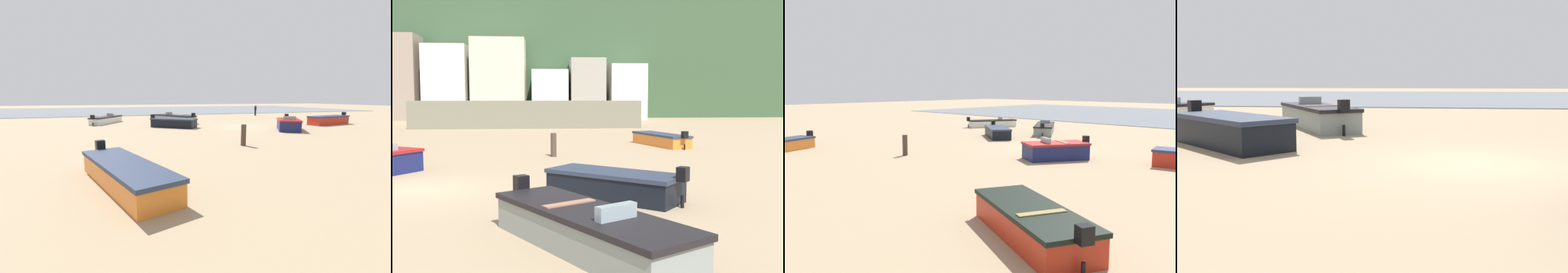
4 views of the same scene
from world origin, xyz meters
TOP-DOWN VIEW (x-y plane):
  - ground_plane at (0.00, 0.00)m, footprint 160.00×160.00m
  - tidal_water at (0.00, -36.00)m, footprint 80.00×36.00m
  - boat_grey_1 at (4.99, -6.58)m, footprint 4.02×5.27m
  - boat_black_5 at (6.21, -1.86)m, footprint 4.19×3.79m

SIDE VIEW (x-z plane):
  - ground_plane at x=0.00m, z-range 0.00..0.00m
  - tidal_water at x=0.00m, z-range 0.00..0.06m
  - boat_black_5 at x=6.21m, z-range -0.15..0.99m
  - boat_grey_1 at x=4.99m, z-range -0.15..0.99m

